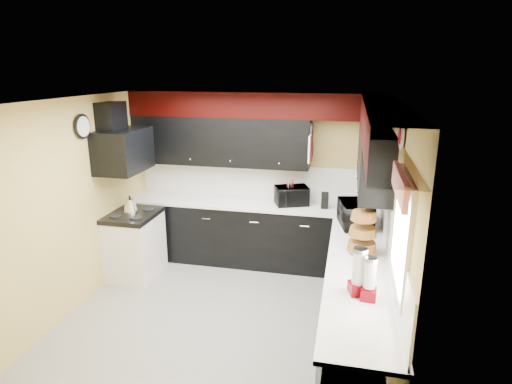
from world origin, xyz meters
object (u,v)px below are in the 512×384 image
(toaster_oven, at_px, (292,196))
(knife_block, at_px, (325,201))
(utensil_crock, at_px, (290,200))
(microwave, at_px, (356,214))
(kettle, at_px, (130,205))

(toaster_oven, distance_m, knife_block, 0.48)
(toaster_oven, bearing_deg, utensil_crock, -133.89)
(utensil_crock, bearing_deg, knife_block, -2.88)
(toaster_oven, xyz_separation_m, knife_block, (0.47, -0.07, -0.02))
(toaster_oven, height_order, microwave, microwave)
(toaster_oven, relative_size, utensil_crock, 2.79)
(microwave, xyz_separation_m, utensil_crock, (-0.91, 0.64, -0.07))
(utensil_crock, height_order, knife_block, knife_block)
(utensil_crock, bearing_deg, microwave, -35.02)
(microwave, height_order, knife_block, microwave)
(microwave, relative_size, knife_block, 2.55)
(toaster_oven, distance_m, microwave, 1.12)
(toaster_oven, bearing_deg, knife_block, -30.73)
(utensil_crock, bearing_deg, kettle, -162.29)
(kettle, bearing_deg, knife_block, 14.01)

